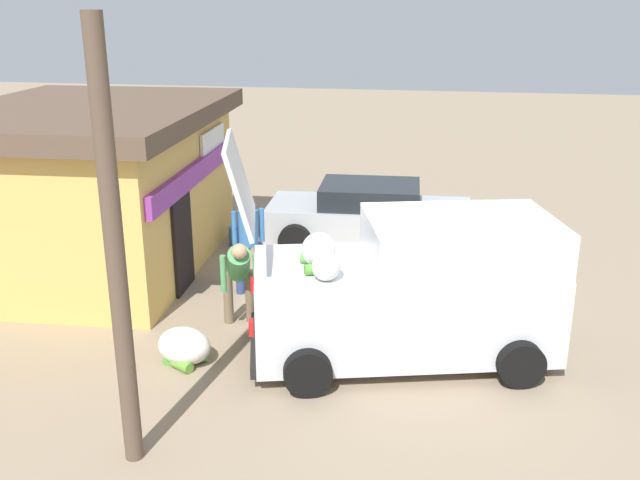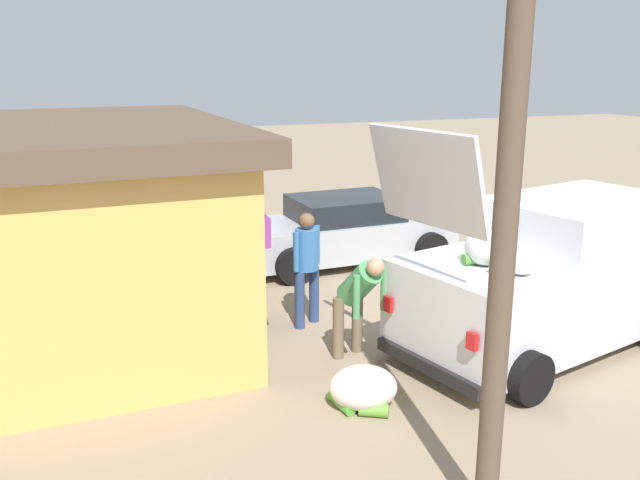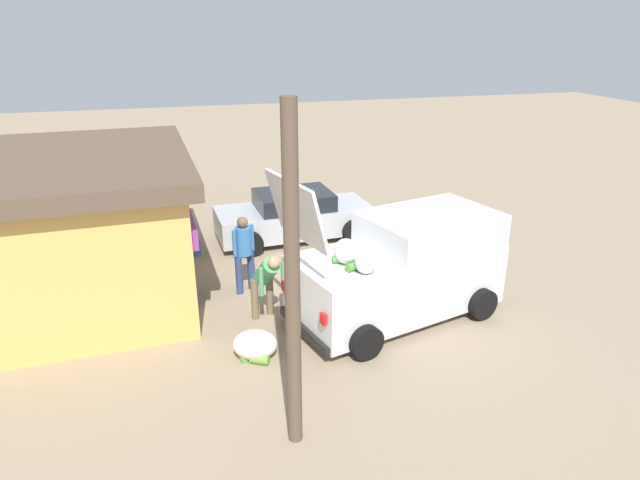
{
  "view_description": "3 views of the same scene",
  "coord_description": "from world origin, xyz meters",
  "px_view_note": "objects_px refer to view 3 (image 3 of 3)",
  "views": [
    {
      "loc": [
        -10.4,
        -0.95,
        4.81
      ],
      "look_at": [
        0.98,
        1.06,
        0.9
      ],
      "focal_mm": 40.04,
      "sensor_mm": 36.0,
      "label": 1
    },
    {
      "loc": [
        -8.52,
        5.35,
        3.9
      ],
      "look_at": [
        1.49,
        1.71,
        1.04
      ],
      "focal_mm": 38.8,
      "sensor_mm": 36.0,
      "label": 2
    },
    {
      "loc": [
        -10.25,
        3.58,
        5.47
      ],
      "look_at": [
        0.14,
        0.68,
        1.21
      ],
      "focal_mm": 31.02,
      "sensor_mm": 36.0,
      "label": 3
    }
  ],
  "objects_px": {
    "parked_sedan": "(294,216)",
    "vendor_standing": "(244,249)",
    "paint_bucket": "(195,248)",
    "customer_bending": "(266,279)",
    "unloaded_banana_pile": "(255,345)",
    "storefront_bar": "(85,226)",
    "delivery_van": "(402,267)"
  },
  "relations": [
    {
      "from": "customer_bending",
      "to": "storefront_bar",
      "type": "bearing_deg",
      "value": 57.49
    },
    {
      "from": "storefront_bar",
      "to": "paint_bucket",
      "type": "xyz_separation_m",
      "value": [
        1.56,
        -2.22,
        -1.35
      ]
    },
    {
      "from": "customer_bending",
      "to": "paint_bucket",
      "type": "xyz_separation_m",
      "value": [
        3.72,
        1.17,
        -0.69
      ]
    },
    {
      "from": "storefront_bar",
      "to": "customer_bending",
      "type": "xyz_separation_m",
      "value": [
        -2.16,
        -3.39,
        -0.66
      ]
    },
    {
      "from": "unloaded_banana_pile",
      "to": "paint_bucket",
      "type": "xyz_separation_m",
      "value": [
        4.96,
        0.72,
        -0.04
      ]
    },
    {
      "from": "parked_sedan",
      "to": "unloaded_banana_pile",
      "type": "bearing_deg",
      "value": 160.17
    },
    {
      "from": "unloaded_banana_pile",
      "to": "paint_bucket",
      "type": "distance_m",
      "value": 5.01
    },
    {
      "from": "vendor_standing",
      "to": "parked_sedan",
      "type": "bearing_deg",
      "value": -31.46
    },
    {
      "from": "parked_sedan",
      "to": "customer_bending",
      "type": "relative_size",
      "value": 2.86
    },
    {
      "from": "parked_sedan",
      "to": "unloaded_banana_pile",
      "type": "xyz_separation_m",
      "value": [
        -5.47,
        1.97,
        -0.38
      ]
    },
    {
      "from": "customer_bending",
      "to": "paint_bucket",
      "type": "bearing_deg",
      "value": 17.43
    },
    {
      "from": "customer_bending",
      "to": "unloaded_banana_pile",
      "type": "xyz_separation_m",
      "value": [
        -1.23,
        0.45,
        -0.65
      ]
    },
    {
      "from": "vendor_standing",
      "to": "paint_bucket",
      "type": "height_order",
      "value": "vendor_standing"
    },
    {
      "from": "delivery_van",
      "to": "customer_bending",
      "type": "distance_m",
      "value": 2.66
    },
    {
      "from": "unloaded_banana_pile",
      "to": "storefront_bar",
      "type": "bearing_deg",
      "value": 40.88
    },
    {
      "from": "paint_bucket",
      "to": "customer_bending",
      "type": "bearing_deg",
      "value": -162.57
    },
    {
      "from": "parked_sedan",
      "to": "vendor_standing",
      "type": "height_order",
      "value": "vendor_standing"
    },
    {
      "from": "vendor_standing",
      "to": "paint_bucket",
      "type": "bearing_deg",
      "value": 21.82
    },
    {
      "from": "vendor_standing",
      "to": "unloaded_banana_pile",
      "type": "bearing_deg",
      "value": 175.12
    },
    {
      "from": "storefront_bar",
      "to": "customer_bending",
      "type": "height_order",
      "value": "storefront_bar"
    },
    {
      "from": "storefront_bar",
      "to": "parked_sedan",
      "type": "bearing_deg",
      "value": -67.06
    },
    {
      "from": "delivery_van",
      "to": "paint_bucket",
      "type": "distance_m",
      "value": 5.69
    },
    {
      "from": "delivery_van",
      "to": "unloaded_banana_pile",
      "type": "xyz_separation_m",
      "value": [
        -0.8,
        3.08,
        -0.77
      ]
    },
    {
      "from": "storefront_bar",
      "to": "vendor_standing",
      "type": "distance_m",
      "value": 3.3
    },
    {
      "from": "parked_sedan",
      "to": "paint_bucket",
      "type": "xyz_separation_m",
      "value": [
        -0.51,
        2.69,
        -0.42
      ]
    },
    {
      "from": "storefront_bar",
      "to": "parked_sedan",
      "type": "distance_m",
      "value": 5.41
    },
    {
      "from": "parked_sedan",
      "to": "vendor_standing",
      "type": "xyz_separation_m",
      "value": [
        -2.86,
        1.75,
        0.38
      ]
    },
    {
      "from": "parked_sedan",
      "to": "paint_bucket",
      "type": "distance_m",
      "value": 2.77
    },
    {
      "from": "paint_bucket",
      "to": "delivery_van",
      "type": "bearing_deg",
      "value": -137.63
    },
    {
      "from": "paint_bucket",
      "to": "unloaded_banana_pile",
      "type": "bearing_deg",
      "value": -171.77
    },
    {
      "from": "unloaded_banana_pile",
      "to": "customer_bending",
      "type": "bearing_deg",
      "value": -20.15
    },
    {
      "from": "customer_bending",
      "to": "unloaded_banana_pile",
      "type": "bearing_deg",
      "value": 159.85
    }
  ]
}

